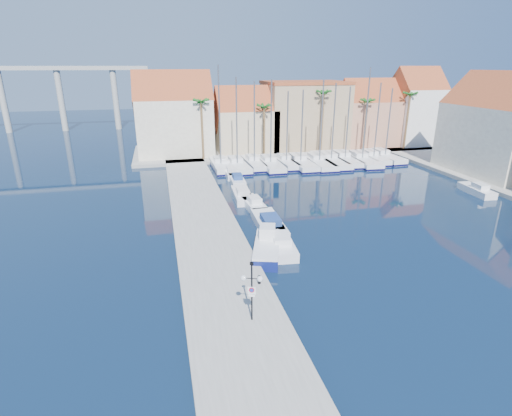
{
  "coord_description": "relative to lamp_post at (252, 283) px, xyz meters",
  "views": [
    {
      "loc": [
        -12.58,
        -20.92,
        14.61
      ],
      "look_at": [
        -4.97,
        10.54,
        3.0
      ],
      "focal_mm": 28.0,
      "sensor_mm": 36.0,
      "label": 1
    }
  ],
  "objects": [
    {
      "name": "fishing_boat",
      "position": [
        3.37,
        9.16,
        -2.3
      ],
      "size": [
        3.65,
        6.18,
        2.05
      ],
      "rotation": [
        0.0,
        0.0,
        -0.31
      ],
      "color": "navy",
      "rests_on": "ground"
    },
    {
      "name": "motorboat_west_4",
      "position": [
        4.95,
        29.98,
        -2.47
      ],
      "size": [
        1.93,
        5.3,
        1.4
      ],
      "rotation": [
        0.0,
        0.0,
        -0.05
      ],
      "color": "white",
      "rests_on": "ground"
    },
    {
      "name": "motorboat_east_1",
      "position": [
        32.14,
        18.88,
        -2.47
      ],
      "size": [
        2.09,
        5.3,
        1.4
      ],
      "rotation": [
        0.0,
        0.0,
        -0.09
      ],
      "color": "white",
      "rests_on": "ground"
    },
    {
      "name": "sailboat_6",
      "position": [
        19.09,
        37.11,
        -2.41
      ],
      "size": [
        3.25,
        10.8,
        12.65
      ],
      "rotation": [
        0.0,
        0.0,
        -0.04
      ],
      "color": "white",
      "rests_on": "ground"
    },
    {
      "name": "motorboat_west_1",
      "position": [
        5.02,
        14.45,
        -2.47
      ],
      "size": [
        2.46,
        7.06,
        1.4
      ],
      "rotation": [
        0.0,
        0.0,
        -0.03
      ],
      "color": "white",
      "rests_on": "ground"
    },
    {
      "name": "building_4",
      "position": [
        42.14,
        47.55,
        3.98
      ],
      "size": [
        8.3,
        8.0,
        14.0
      ],
      "color": "white",
      "rests_on": "shore_north"
    },
    {
      "name": "motorboat_west_6",
      "position": [
        4.74,
        38.71,
        -2.47
      ],
      "size": [
        1.83,
        5.41,
        1.4
      ],
      "rotation": [
        0.0,
        0.0,
        -0.02
      ],
      "color": "white",
      "rests_on": "ground"
    },
    {
      "name": "quay_west",
      "position": [
        -0.86,
        15.05,
        -2.73
      ],
      "size": [
        6.0,
        77.0,
        0.5
      ],
      "primitive_type": "cube",
      "color": "gray",
      "rests_on": "ground"
    },
    {
      "name": "building_1",
      "position": [
        10.14,
        48.55,
        2.32
      ],
      "size": [
        10.3,
        8.0,
        11.0
      ],
      "color": "#CBB88F",
      "rests_on": "shore_north"
    },
    {
      "name": "building_2",
      "position": [
        21.14,
        49.55,
        3.28
      ],
      "size": [
        14.2,
        10.2,
        11.5
      ],
      "color": "tan",
      "rests_on": "shore_north"
    },
    {
      "name": "palm_2",
      "position": [
        22.14,
        43.55,
        7.04
      ],
      "size": [
        2.6,
        2.6,
        11.15
      ],
      "color": "brown",
      "rests_on": "shore_north"
    },
    {
      "name": "palm_4",
      "position": [
        38.14,
        43.55,
        6.57
      ],
      "size": [
        2.6,
        2.6,
        10.65
      ],
      "color": "brown",
      "rests_on": "shore_north"
    },
    {
      "name": "palm_3",
      "position": [
        30.14,
        43.55,
        5.63
      ],
      "size": [
        2.6,
        2.6,
        9.65
      ],
      "color": "brown",
      "rests_on": "shore_north"
    },
    {
      "name": "lamp_post",
      "position": [
        0.0,
        0.0,
        0.0
      ],
      "size": [
        1.23,
        0.65,
        3.78
      ],
      "rotation": [
        0.0,
        0.0,
        -0.34
      ],
      "color": "black",
      "rests_on": "quay_west"
    },
    {
      "name": "building_6",
      "position": [
        40.14,
        25.55,
        3.54
      ],
      "size": [
        9.0,
        14.3,
        13.5
      ],
      "color": "beige",
      "rests_on": "shore_east"
    },
    {
      "name": "ground",
      "position": [
        8.14,
        1.55,
        -2.98
      ],
      "size": [
        260.0,
        260.0,
        0.0
      ],
      "primitive_type": "plane",
      "color": "black",
      "rests_on": "ground"
    },
    {
      "name": "sailboat_8",
      "position": [
        23.78,
        37.99,
        -2.41
      ],
      "size": [
        3.37,
        10.63,
        11.63
      ],
      "rotation": [
        0.0,
        0.0,
        -0.06
      ],
      "color": "white",
      "rests_on": "ground"
    },
    {
      "name": "motorboat_west_3",
      "position": [
        4.31,
        23.6,
        -2.47
      ],
      "size": [
        2.25,
        6.01,
        1.4
      ],
      "rotation": [
        0.0,
        0.0,
        -0.06
      ],
      "color": "white",
      "rests_on": "ground"
    },
    {
      "name": "viaduct",
      "position": [
        -30.93,
        83.55,
        7.27
      ],
      "size": [
        48.0,
        2.2,
        14.45
      ],
      "color": "#9E9E99",
      "rests_on": "ground"
    },
    {
      "name": "sailboat_10",
      "position": [
        28.7,
        37.77,
        -2.38
      ],
      "size": [
        2.92,
        9.08,
        12.13
      ],
      "rotation": [
        0.0,
        0.0,
        -0.06
      ],
      "color": "white",
      "rests_on": "ground"
    },
    {
      "name": "sailboat_11",
      "position": [
        30.89,
        38.17,
        -2.41
      ],
      "size": [
        2.98,
        9.85,
        11.3
      ],
      "rotation": [
        0.0,
        0.0,
        0.04
      ],
      "color": "white",
      "rests_on": "ground"
    },
    {
      "name": "sailboat_7",
      "position": [
        21.27,
        37.67,
        -2.42
      ],
      "size": [
        3.38,
        11.49,
        12.16
      ],
      "rotation": [
        0.0,
        0.0,
        -0.03
      ],
      "color": "white",
      "rests_on": "ground"
    },
    {
      "name": "motorboat_west_0",
      "position": [
        4.71,
        10.06,
        -2.47
      ],
      "size": [
        2.63,
        6.48,
        1.4
      ],
      "rotation": [
        0.0,
        0.0,
        -0.1
      ],
      "color": "white",
      "rests_on": "ground"
    },
    {
      "name": "building_3",
      "position": [
        33.14,
        48.55,
        2.88
      ],
      "size": [
        10.3,
        8.0,
        12.0
      ],
      "color": "tan",
      "rests_on": "shore_north"
    },
    {
      "name": "palm_1",
      "position": [
        12.14,
        43.55,
        5.15
      ],
      "size": [
        2.6,
        2.6,
        9.15
      ],
      "color": "brown",
      "rests_on": "shore_north"
    },
    {
      "name": "bollard",
      "position": [
        1.43,
        3.92,
        -2.2
      ],
      "size": [
        0.23,
        0.23,
        0.56
      ],
      "primitive_type": "cylinder",
      "color": "black",
      "rests_on": "quay_west"
    },
    {
      "name": "palm_0",
      "position": [
        2.14,
        43.55,
        6.1
      ],
      "size": [
        2.6,
        2.6,
        10.15
      ],
      "color": "brown",
      "rests_on": "shore_north"
    },
    {
      "name": "building_0",
      "position": [
        -1.86,
        48.55,
        3.54
      ],
      "size": [
        12.3,
        9.0,
        13.5
      ],
      "color": "beige",
      "rests_on": "shore_north"
    },
    {
      "name": "sailboat_4",
      "position": [
        14.07,
        37.94,
        -2.39
      ],
      "size": [
        2.48,
        8.46,
        11.11
      ],
      "rotation": [
        0.0,
        0.0,
        0.03
      ],
      "color": "white",
      "rests_on": "ground"
    },
    {
      "name": "shore_north",
      "position": [
        18.14,
        49.55,
        -2.73
      ],
      "size": [
        54.0,
        16.0,
        0.5
      ],
      "primitive_type": "cube",
      "color": "gray",
      "rests_on": "ground"
    },
    {
      "name": "sailboat_3",
      "position": [
        11.46,
        37.53,
        -2.39
      ],
      "size": [
        2.89,
        10.07,
        12.77
      ],
      "rotation": [
        0.0,
        0.0,
        -0.02
      ],
      "color": "white",
      "rests_on": "ground"
    },
    {
      "name": "sailboat_0",
      "position": [
        4.08,
        38.33,
        -2.34
      ],
      "size": [
        2.42,
        9.09,
        14.68
      ],
      "rotation": [
        0.0,
        0.0,
        -0.0
      ],
      "color": "white",
      "rests_on": "ground"
    },
    {
      "name": "sailboat_2",
      "position": [
        9.2,
        38.53,
        -2.37
      ],
      "size": [
        2.44,
        8.7,
        12.5
      ],
      "rotation": [
        0.0,
        0.0,
        0.02
      ],
      "color": "white",
      "rests_on": "ground"
    },
    {
      "name": "sailboat_1",
      "position": [
        6.44,
        37.94,
        -2.38
      ],
      "size": [
        2.89,
        9.75,
        13.11
      ],
      "rotation": [
        0.0,
        0.0,
        0.03
      ],
      "color": "white",
      "rests_on": "ground"
    },
    {
      "name": "sailboat_9",
      "position": [
        26.27,
        37.03,
        -2.39
      ],
      "size": [
        3.66,
        11.1,
        14.33
      ],
      "rotation": [
        0.0,
        0.0,
        -0.07
      ],
      "color": "white",
      "rests_on": "ground"
    },
    {
      "name": "sailboat_5",
      "position": [
        16.13,
        37.39,
        -2.42
      ],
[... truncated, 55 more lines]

